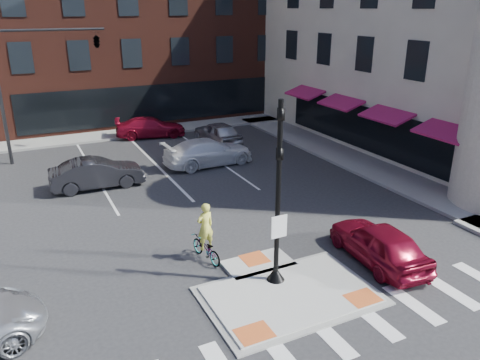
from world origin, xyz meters
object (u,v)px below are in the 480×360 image
red_sedan (379,243)px  bg_car_red (150,127)px  bg_car_silver (218,133)px  bg_car_dark (97,173)px  cyclist (206,241)px  white_pickup (208,152)px

red_sedan → bg_car_red: red_sedan is taller
red_sedan → bg_car_silver: (1.03, 16.68, 0.02)m
bg_car_dark → cyclist: (2.17, -9.13, -0.01)m
bg_car_dark → red_sedan: bearing=-145.4°
red_sedan → bg_car_silver: bearing=-88.8°
bg_car_silver → bg_car_red: size_ratio=0.93×
white_pickup → cyclist: 10.91m
bg_car_red → bg_car_dark: bearing=160.3°
red_sedan → white_pickup: (-1.22, 12.84, 0.02)m
bg_car_dark → cyclist: size_ratio=2.07×
bg_car_red → cyclist: cyclist is taller
bg_car_red → cyclist: (-2.98, -17.57, 0.05)m
red_sedan → bg_car_dark: bg_car_dark is taller
red_sedan → bg_car_silver: 16.71m
red_sedan → cyclist: 6.15m
white_pickup → bg_car_silver: bearing=-33.1°
red_sedan → bg_car_red: (-2.50, 20.37, -0.04)m
red_sedan → bg_car_silver: size_ratio=0.98×
bg_car_dark → white_pickup: bearing=-80.0°
red_sedan → cyclist: cyclist is taller
white_pickup → bg_car_silver: 4.44m
red_sedan → white_pickup: size_ratio=0.82×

